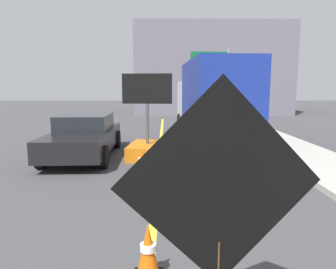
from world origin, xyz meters
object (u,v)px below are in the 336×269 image
object	(u,v)px
highway_guide_sign	(217,72)
traffic_cone_mid_lane	(141,187)
arrow_board_trailer	(147,143)
traffic_cone_near_sign	(148,252)
pickup_car	(85,136)
traffic_cone_far_lane	(142,161)
roadwork_sign	(220,189)
box_truck	(212,98)

from	to	relation	value
highway_guide_sign	traffic_cone_mid_lane	distance (m)	17.19
arrow_board_trailer	highway_guide_sign	xyz separation A→B (m)	(4.26, 12.32, 2.94)
traffic_cone_near_sign	traffic_cone_mid_lane	world-z (taller)	traffic_cone_near_sign
highway_guide_sign	pickup_car	bearing A→B (deg)	-117.47
pickup_car	highway_guide_sign	xyz separation A→B (m)	(6.33, 12.18, 2.73)
arrow_board_trailer	traffic_cone_mid_lane	bearing A→B (deg)	-88.46
pickup_car	traffic_cone_near_sign	world-z (taller)	pickup_car
arrow_board_trailer	pickup_car	size ratio (longest dim) A/B	0.58
traffic_cone_mid_lane	highway_guide_sign	bearing A→B (deg)	75.79
arrow_board_trailer	traffic_cone_far_lane	size ratio (longest dim) A/B	4.26
roadwork_sign	pickup_car	xyz separation A→B (m)	(-3.07, 7.80, -0.78)
traffic_cone_near_sign	arrow_board_trailer	bearing A→B (deg)	93.35
box_truck	highway_guide_sign	distance (m)	8.95
pickup_car	traffic_cone_mid_lane	size ratio (longest dim) A/B	7.40
highway_guide_sign	traffic_cone_mid_lane	size ratio (longest dim) A/B	7.91
roadwork_sign	traffic_cone_mid_lane	bearing A→B (deg)	103.92
arrow_board_trailer	traffic_cone_far_lane	xyz separation A→B (m)	(-0.05, -1.83, -0.17)
traffic_cone_near_sign	traffic_cone_mid_lane	distance (m)	2.49
arrow_board_trailer	pickup_car	world-z (taller)	arrow_board_trailer
box_truck	highway_guide_sign	xyz separation A→B (m)	(1.61, 8.66, 1.61)
traffic_cone_near_sign	traffic_cone_far_lane	size ratio (longest dim) A/B	1.08
roadwork_sign	traffic_cone_mid_lane	distance (m)	3.88
arrow_board_trailer	traffic_cone_far_lane	world-z (taller)	arrow_board_trailer
highway_guide_sign	roadwork_sign	bearing A→B (deg)	-99.26
roadwork_sign	traffic_cone_mid_lane	size ratio (longest dim) A/B	3.69
traffic_cone_far_lane	arrow_board_trailer	bearing A→B (deg)	88.51
arrow_board_trailer	box_truck	bearing A→B (deg)	54.13
box_truck	traffic_cone_far_lane	bearing A→B (deg)	-116.13
traffic_cone_far_lane	traffic_cone_near_sign	bearing A→B (deg)	-84.77
arrow_board_trailer	box_truck	size ratio (longest dim) A/B	0.35
highway_guide_sign	traffic_cone_near_sign	distance (m)	19.50
roadwork_sign	pickup_car	size ratio (longest dim) A/B	0.50
box_truck	traffic_cone_far_lane	distance (m)	6.30
traffic_cone_far_lane	pickup_car	bearing A→B (deg)	135.76
traffic_cone_mid_lane	traffic_cone_far_lane	distance (m)	2.24
roadwork_sign	box_truck	bearing A→B (deg)	81.72
traffic_cone_near_sign	traffic_cone_mid_lane	bearing A→B (deg)	96.31
traffic_cone_mid_lane	pickup_car	bearing A→B (deg)	117.44
roadwork_sign	box_truck	distance (m)	11.45
traffic_cone_mid_lane	traffic_cone_far_lane	size ratio (longest dim) A/B	1.00
box_truck	traffic_cone_near_sign	size ratio (longest dim) A/B	11.26
traffic_cone_mid_lane	traffic_cone_far_lane	world-z (taller)	traffic_cone_far_lane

